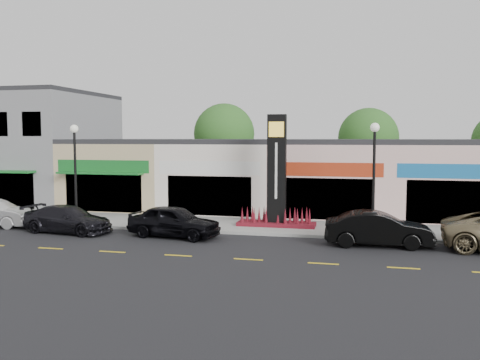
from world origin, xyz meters
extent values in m
plane|color=black|center=(0.00, 0.00, 0.00)|extent=(120.00, 120.00, 0.00)
cube|color=gray|center=(0.00, 4.35, 0.07)|extent=(52.00, 4.30, 0.15)
cube|color=gray|center=(0.00, 2.10, 0.07)|extent=(52.00, 0.20, 0.15)
cube|color=slate|center=(-18.00, 11.50, 4.00)|extent=(12.00, 10.00, 8.00)
cube|color=#262628|center=(-18.00, 11.50, 8.15)|extent=(12.00, 10.00, 0.30)
cube|color=black|center=(-13.50, 6.55, 5.80)|extent=(1.40, 0.10, 1.60)
cube|color=tan|center=(-8.50, 11.50, 2.25)|extent=(7.00, 10.00, 4.50)
cube|color=#262628|center=(-8.50, 11.50, 4.65)|extent=(7.00, 10.00, 0.30)
cube|color=black|center=(-8.50, 6.55, 1.40)|extent=(5.25, 0.10, 2.40)
cube|color=#166524|center=(-8.50, 6.55, 3.10)|extent=(6.30, 0.12, 0.80)
cube|color=#166524|center=(-8.50, 6.10, 2.70)|extent=(5.60, 0.90, 0.12)
cube|color=beige|center=(-1.50, 11.50, 2.25)|extent=(7.00, 10.00, 4.50)
cube|color=#262628|center=(-1.50, 11.50, 4.65)|extent=(7.00, 10.00, 0.30)
cube|color=black|center=(-1.50, 6.55, 1.40)|extent=(5.25, 0.10, 2.40)
cube|color=silver|center=(-1.50, 6.55, 3.10)|extent=(6.30, 0.12, 0.80)
cube|color=beige|center=(5.50, 11.50, 2.25)|extent=(7.00, 10.00, 4.50)
cube|color=#262628|center=(5.50, 11.50, 4.65)|extent=(7.00, 10.00, 0.30)
cube|color=black|center=(5.50, 6.55, 1.40)|extent=(5.25, 0.10, 2.40)
cube|color=#A93216|center=(5.50, 6.55, 3.10)|extent=(6.30, 0.12, 0.80)
cube|color=beige|center=(12.50, 11.50, 2.25)|extent=(7.00, 10.00, 4.50)
cube|color=#262628|center=(12.50, 11.50, 4.65)|extent=(7.00, 10.00, 0.30)
cube|color=black|center=(12.50, 6.55, 1.40)|extent=(5.25, 0.10, 2.40)
cube|color=#1663A0|center=(12.50, 6.55, 3.10)|extent=(6.30, 0.12, 0.80)
cylinder|color=#382619|center=(-4.00, 19.50, 1.57)|extent=(0.36, 0.36, 3.15)
sphere|color=#22541A|center=(-4.00, 19.50, 5.23)|extent=(5.20, 5.20, 5.20)
cylinder|color=#382619|center=(8.00, 19.50, 1.49)|extent=(0.36, 0.36, 2.97)
sphere|color=#22541A|center=(8.00, 19.50, 4.89)|extent=(4.80, 4.80, 4.80)
cylinder|color=black|center=(-8.00, 2.50, 0.30)|extent=(0.32, 0.32, 0.30)
cylinder|color=black|center=(-8.00, 2.50, 2.80)|extent=(0.14, 0.14, 5.00)
sphere|color=silver|center=(-8.00, 2.50, 5.40)|extent=(0.44, 0.44, 0.44)
cylinder|color=black|center=(8.00, 2.50, 0.30)|extent=(0.32, 0.32, 0.30)
cylinder|color=black|center=(8.00, 2.50, 2.80)|extent=(0.14, 0.14, 5.00)
sphere|color=silver|center=(8.00, 2.50, 5.40)|extent=(0.44, 0.44, 0.44)
cube|color=#5C0F1F|center=(3.00, 4.20, 0.25)|extent=(4.20, 1.30, 0.20)
cube|color=black|center=(3.00, 4.20, 3.15)|extent=(1.00, 0.40, 6.00)
cube|color=yellow|center=(3.00, 3.98, 5.35)|extent=(0.80, 0.05, 0.80)
cube|color=silver|center=(3.00, 3.98, 3.15)|extent=(0.12, 0.04, 3.00)
imported|color=black|center=(-7.34, 0.59, 0.70)|extent=(2.51, 5.00, 1.39)
imported|color=black|center=(-1.57, 0.71, 0.79)|extent=(2.56, 4.88, 1.58)
imported|color=black|center=(8.20, 0.81, 0.79)|extent=(1.88, 4.84, 1.57)
camera|label=1|loc=(7.26, -22.71, 4.92)|focal=38.00mm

